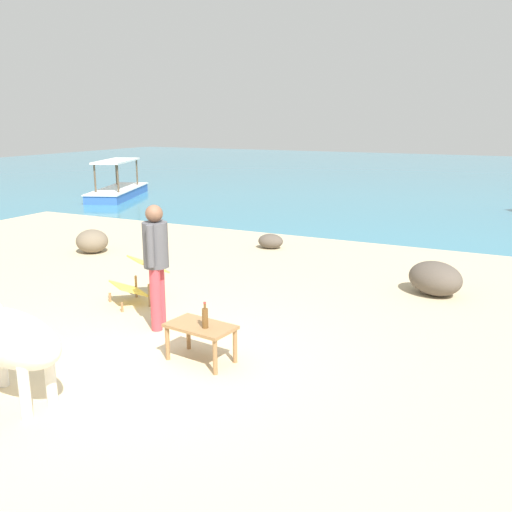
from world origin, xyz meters
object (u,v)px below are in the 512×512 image
at_px(deck_chair_near, 139,278).
at_px(person_standing, 156,257).
at_px(low_bench_table, 201,331).
at_px(bottle, 205,317).
at_px(boat_blue, 118,189).
at_px(cow, 5,338).

distance_m(deck_chair_near, person_standing, 1.25).
bearing_deg(person_standing, low_bench_table, 129.43).
xyz_separation_m(bottle, deck_chair_near, (-1.99, 1.40, -0.17)).
bearing_deg(person_standing, bottle, 129.69).
relative_size(low_bench_table, boat_blue, 0.21).
bearing_deg(cow, deck_chair_near, -70.63).
relative_size(low_bench_table, person_standing, 0.50).
bearing_deg(cow, low_bench_table, -121.49).
bearing_deg(deck_chair_near, low_bench_table, 85.61).
xyz_separation_m(low_bench_table, boat_blue, (-9.67, 10.27, -0.11)).
relative_size(cow, person_standing, 1.08).
xyz_separation_m(bottle, boat_blue, (-9.77, 10.32, -0.30)).
bearing_deg(low_bench_table, boat_blue, 141.27).
bearing_deg(person_standing, boat_blue, -67.08).
xyz_separation_m(bottle, person_standing, (-1.13, 0.69, 0.40)).
xyz_separation_m(low_bench_table, person_standing, (-1.04, 0.64, 0.59)).
distance_m(cow, person_standing, 2.23).
xyz_separation_m(person_standing, boat_blue, (-8.64, 9.63, -0.70)).
distance_m(person_standing, boat_blue, 12.96).
bearing_deg(person_standing, cow, 66.93).
distance_m(low_bench_table, bottle, 0.22).
bearing_deg(bottle, deck_chair_near, 144.88).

